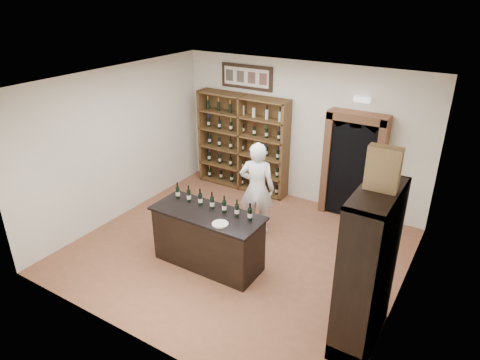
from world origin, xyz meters
name	(u,v)px	position (x,y,z in m)	size (l,w,h in m)	color
floor	(237,250)	(0.00, 0.00, 0.00)	(5.50, 5.50, 0.00)	brown
ceiling	(237,83)	(0.00, 0.00, 3.00)	(5.50, 5.50, 0.00)	white
wall_back	(300,133)	(0.00, 2.50, 1.50)	(5.50, 0.04, 3.00)	silver
wall_left	(119,144)	(-2.75, 0.00, 1.50)	(0.04, 5.00, 3.00)	silver
wall_right	(410,217)	(2.75, 0.00, 1.50)	(0.04, 5.00, 3.00)	silver
wine_shelf	(243,142)	(-1.30, 2.33, 1.10)	(2.20, 0.38, 2.20)	brown
framed_picture	(247,77)	(-1.30, 2.47, 2.55)	(1.25, 0.04, 0.52)	black
arched_doorway	(353,164)	(1.25, 2.33, 1.14)	(1.17, 0.35, 2.17)	black
emergency_light	(362,100)	(1.25, 2.42, 2.40)	(0.30, 0.10, 0.10)	white
tasting_counter	(208,239)	(-0.20, -0.60, 0.49)	(1.88, 0.78, 1.00)	black
counter_bottle_0	(178,193)	(-0.92, -0.46, 1.11)	(0.07, 0.07, 0.30)	black
counter_bottle_1	(189,196)	(-0.68, -0.46, 1.11)	(0.07, 0.07, 0.30)	black
counter_bottle_2	(200,199)	(-0.44, -0.46, 1.11)	(0.07, 0.07, 0.30)	black
counter_bottle_3	(212,203)	(-0.20, -0.46, 1.11)	(0.07, 0.07, 0.30)	black
counter_bottle_4	(224,207)	(0.04, -0.46, 1.11)	(0.07, 0.07, 0.30)	black
counter_bottle_5	(237,210)	(0.28, -0.46, 1.11)	(0.07, 0.07, 0.30)	black
counter_bottle_6	(250,214)	(0.52, -0.46, 1.11)	(0.07, 0.07, 0.30)	black
side_cabinet	(367,293)	(2.52, -0.90, 0.75)	(0.48, 1.20, 2.20)	black
shopkeeper	(257,189)	(-0.04, 0.76, 0.91)	(0.66, 0.43, 1.81)	white
plate	(220,224)	(0.20, -0.81, 1.01)	(0.26, 0.26, 0.02)	beige
wine_crate	(383,169)	(2.49, -0.86, 2.46)	(0.38, 0.15, 0.53)	tan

